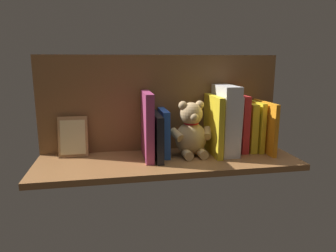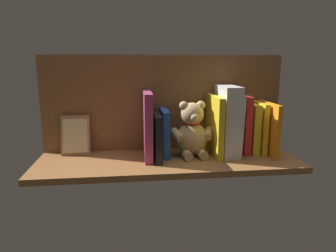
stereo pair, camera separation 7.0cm
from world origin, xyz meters
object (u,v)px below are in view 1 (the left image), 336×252
(book_0, at_px, (264,127))
(teddy_bear, at_px, (191,131))
(dictionary_thick_white, at_px, (225,120))
(picture_frame_leaning, at_px, (73,137))

(book_0, relative_size, teddy_bear, 0.95)
(dictionary_thick_white, distance_m, teddy_bear, 0.14)
(book_0, distance_m, dictionary_thick_white, 0.17)
(book_0, height_order, picture_frame_leaning, book_0)
(dictionary_thick_white, height_order, teddy_bear, dictionary_thick_white)
(teddy_bear, bearing_deg, dictionary_thick_white, 179.27)
(teddy_bear, relative_size, picture_frame_leaning, 1.37)
(teddy_bear, bearing_deg, picture_frame_leaning, -11.21)
(picture_frame_leaning, bearing_deg, book_0, 174.76)
(dictionary_thick_white, relative_size, teddy_bear, 1.26)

